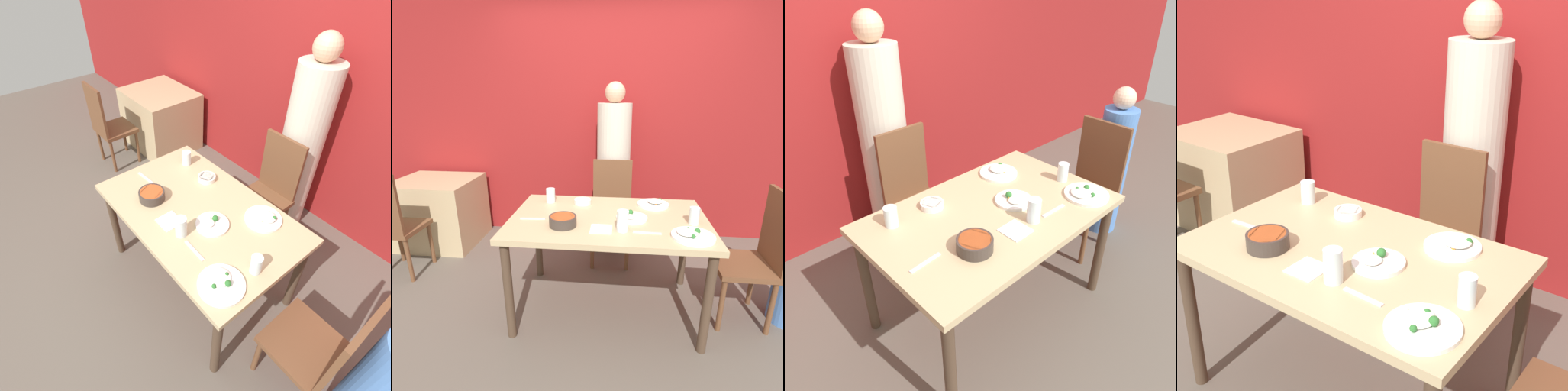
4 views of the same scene
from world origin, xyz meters
TOP-DOWN VIEW (x-y plane):
  - wall_back at (0.00, 1.42)m, footprint 10.00×0.06m
  - dining_table at (0.00, 0.00)m, footprint 1.40×0.88m
  - chair_adult_spot at (-0.00, 0.79)m, footprint 0.40×0.40m
  - person_adult at (-0.00, 1.12)m, footprint 0.35×0.35m
  - bowl_curry at (-0.30, -0.18)m, footprint 0.18×0.18m
  - plate_rice_adult at (0.16, -0.02)m, footprint 0.22×0.22m
  - plate_rice_child at (0.53, -0.27)m, footprint 0.27×0.27m
  - plate_noodles at (0.35, 0.28)m, footprint 0.25×0.25m
  - bowl_rice_small at (-0.22, 0.26)m, footprint 0.13×0.13m
  - glass_water_tall at (-0.48, 0.27)m, footprint 0.07×0.07m
  - glass_water_short at (0.10, -0.22)m, footprint 0.08×0.08m
  - glass_water_center at (0.58, -0.06)m, footprint 0.07×0.07m
  - napkin_folded at (-0.04, -0.22)m, footprint 0.14×0.14m
  - fork_steel at (0.26, -0.24)m, footprint 0.18×0.03m
  - spoon_steel at (-0.53, -0.10)m, footprint 0.18×0.03m
  - background_table at (-1.92, 0.95)m, footprint 0.83×0.72m

SIDE VIEW (x-z plane):
  - background_table at x=-1.92m, z-range 0.00..0.73m
  - chair_adult_spot at x=0.00m, z-range 0.03..1.03m
  - dining_table at x=0.00m, z-range 0.30..1.07m
  - napkin_folded at x=-0.04m, z-range 0.77..0.78m
  - fork_steel at x=0.26m, z-range 0.77..0.78m
  - spoon_steel at x=-0.53m, z-range 0.77..0.78m
  - plate_rice_adult at x=0.16m, z-range 0.75..0.81m
  - plate_rice_child at x=0.53m, z-range 0.76..0.81m
  - plate_noodles at x=0.35m, z-range 0.76..0.81m
  - bowl_rice_small at x=-0.22m, z-range 0.77..0.81m
  - person_adult at x=0.00m, z-range -0.06..1.66m
  - bowl_curry at x=-0.30m, z-range 0.77..0.84m
  - glass_water_tall at x=-0.48m, z-range 0.77..0.88m
  - glass_water_center at x=0.58m, z-range 0.77..0.89m
  - glass_water_short at x=0.10m, z-range 0.77..0.91m
  - wall_back at x=0.00m, z-range 0.00..2.70m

